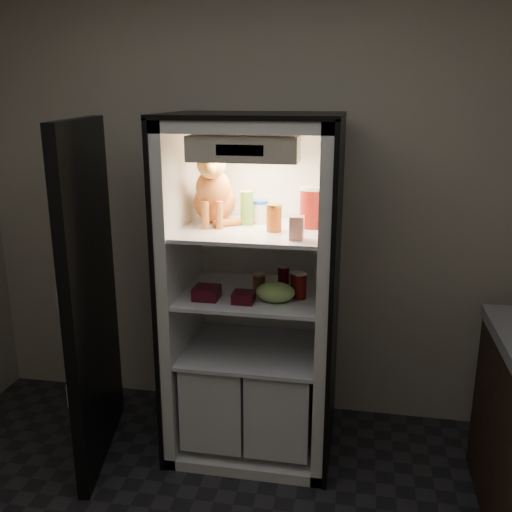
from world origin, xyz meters
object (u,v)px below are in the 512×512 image
(parmesan_shaker, at_px, (247,208))
(mayo_tub, at_px, (260,212))
(tabby_cat, at_px, (214,193))
(soda_can_c, at_px, (300,286))
(berry_box_right, at_px, (244,297))
(cream_carton, at_px, (297,228))
(berry_box_left, at_px, (207,293))
(soda_can_a, at_px, (283,276))
(salsa_jar, at_px, (274,218))
(condiment_jar, at_px, (259,282))
(refrigerator, at_px, (255,313))
(soda_can_b, at_px, (297,284))
(pepper_jar, at_px, (312,207))
(grape_bag, at_px, (275,292))

(parmesan_shaker, relative_size, mayo_tub, 1.46)
(tabby_cat, xyz_separation_m, soda_can_c, (0.48, -0.13, -0.45))
(mayo_tub, bearing_deg, berry_box_right, -95.56)
(cream_carton, distance_m, berry_box_left, 0.60)
(berry_box_left, bearing_deg, parmesan_shaker, 53.40)
(soda_can_a, distance_m, berry_box_left, 0.46)
(salsa_jar, relative_size, berry_box_left, 1.08)
(soda_can_a, bearing_deg, condiment_jar, -143.15)
(mayo_tub, bearing_deg, refrigerator, -101.60)
(soda_can_c, bearing_deg, tabby_cat, 164.94)
(parmesan_shaker, distance_m, soda_can_b, 0.48)
(berry_box_left, bearing_deg, berry_box_right, -4.68)
(pepper_jar, relative_size, condiment_jar, 2.27)
(salsa_jar, distance_m, soda_can_a, 0.40)
(parmesan_shaker, bearing_deg, berry_box_right, -82.95)
(tabby_cat, height_order, soda_can_b, tabby_cat)
(condiment_jar, xyz_separation_m, berry_box_right, (-0.04, -0.20, -0.02))
(cream_carton, bearing_deg, grape_bag, 149.09)
(mayo_tub, relative_size, soda_can_a, 1.10)
(parmesan_shaker, height_order, cream_carton, parmesan_shaker)
(refrigerator, distance_m, pepper_jar, 0.68)
(parmesan_shaker, relative_size, salsa_jar, 1.30)
(soda_can_c, bearing_deg, grape_bag, -148.19)
(condiment_jar, relative_size, berry_box_right, 0.87)
(pepper_jar, height_order, soda_can_a, pepper_jar)
(pepper_jar, distance_m, berry_box_right, 0.59)
(condiment_jar, bearing_deg, berry_box_right, -102.36)
(soda_can_a, bearing_deg, berry_box_right, -119.43)
(berry_box_right, bearing_deg, condiment_jar, 77.64)
(mayo_tub, bearing_deg, berry_box_left, -128.40)
(tabby_cat, height_order, cream_carton, tabby_cat)
(refrigerator, distance_m, mayo_tub, 0.57)
(soda_can_c, bearing_deg, mayo_tub, 141.85)
(tabby_cat, distance_m, berry_box_right, 0.58)
(grape_bag, xyz_separation_m, berry_box_left, (-0.36, -0.02, -0.02))
(cream_carton, bearing_deg, soda_can_c, 87.61)
(pepper_jar, relative_size, soda_can_b, 1.70)
(pepper_jar, height_order, condiment_jar, pepper_jar)
(parmesan_shaker, xyz_separation_m, salsa_jar, (0.17, -0.12, -0.02))
(berry_box_right, bearing_deg, salsa_jar, 41.82)
(grape_bag, bearing_deg, berry_box_right, -165.52)
(mayo_tub, bearing_deg, cream_carton, -54.12)
(grape_bag, bearing_deg, refrigerator, 127.38)
(soda_can_b, distance_m, berry_box_left, 0.47)
(tabby_cat, height_order, soda_can_c, tabby_cat)
(soda_can_c, xyz_separation_m, condiment_jar, (-0.23, 0.09, -0.02))
(pepper_jar, bearing_deg, grape_bag, -126.95)
(soda_can_c, bearing_deg, cream_carton, -92.39)
(pepper_jar, bearing_deg, mayo_tub, 168.81)
(condiment_jar, relative_size, berry_box_left, 0.73)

